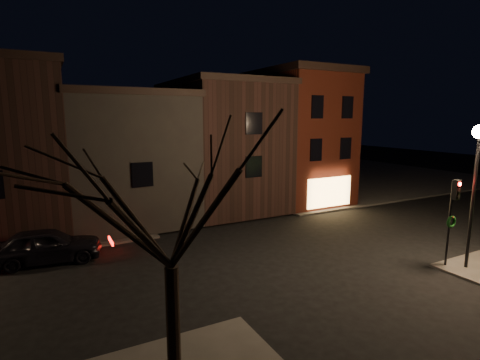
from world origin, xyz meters
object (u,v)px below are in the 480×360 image
Objects in this scene: bare_tree_left at (168,181)px; parked_car_a at (47,246)px; street_lamp_near at (477,157)px; traffic_signal at (453,209)px.

parked_car_a is at bearing 104.38° from bare_tree_left.
parked_car_a is at bearing 149.68° from street_lamp_near.
street_lamp_near is 1.60× the size of traffic_signal.
parked_car_a is (-2.81, 10.95, -4.59)m from bare_tree_left.
street_lamp_near is at bearing -113.74° from parked_car_a.
bare_tree_left is 1.52× the size of parked_car_a.
traffic_signal is at bearing 6.26° from bare_tree_left.
street_lamp_near reaches higher than parked_car_a.
traffic_signal is 19.04m from parked_car_a.
traffic_signal is (-0.60, 0.49, -2.37)m from street_lamp_near.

